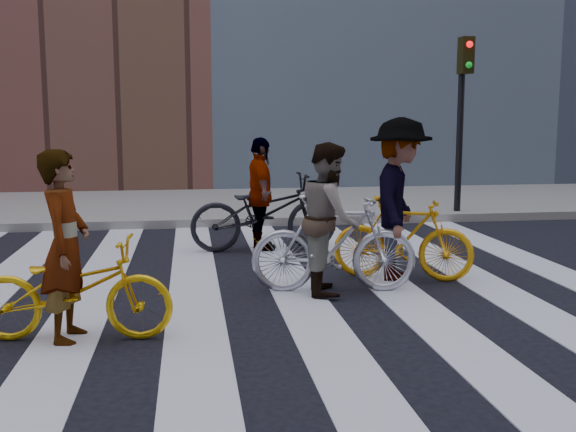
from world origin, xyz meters
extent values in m
plane|color=black|center=(0.00, 0.00, 0.00)|extent=(100.00, 100.00, 0.00)
cube|color=gray|center=(0.00, 7.50, 0.07)|extent=(100.00, 5.00, 0.15)
cube|color=silver|center=(-1.65, 0.00, 0.01)|extent=(0.55, 10.00, 0.01)
cube|color=silver|center=(-0.55, 0.00, 0.01)|extent=(0.55, 10.00, 0.01)
cube|color=silver|center=(0.55, 0.00, 0.01)|extent=(0.55, 10.00, 0.01)
cube|color=silver|center=(1.65, 0.00, 0.01)|extent=(0.55, 10.00, 0.01)
cube|color=silver|center=(2.75, 0.00, 0.01)|extent=(0.55, 10.00, 0.01)
cylinder|color=black|center=(4.40, 5.40, 1.60)|extent=(0.12, 0.12, 3.20)
cube|color=black|center=(4.40, 5.25, 3.00)|extent=(0.22, 0.28, 0.65)
sphere|color=red|center=(4.40, 5.10, 3.18)|extent=(0.12, 0.12, 0.12)
sphere|color=#0CCC26|center=(4.40, 5.10, 2.82)|extent=(0.12, 0.12, 0.12)
imported|color=yellow|center=(-1.58, -0.78, 0.44)|extent=(1.73, 0.77, 0.88)
imported|color=silver|center=(0.95, 0.45, 0.54)|extent=(1.84, 0.74, 1.07)
imported|color=#F9A30D|center=(1.87, 0.90, 0.49)|extent=(1.68, 1.06, 0.98)
imported|color=black|center=(0.47, 2.89, 0.55)|extent=(2.13, 0.83, 1.10)
imported|color=slate|center=(-1.63, -0.78, 0.81)|extent=(0.45, 0.63, 1.63)
imported|color=slate|center=(0.90, 0.45, 0.82)|extent=(0.72, 0.87, 1.63)
imported|color=slate|center=(1.82, 0.90, 0.95)|extent=(1.13, 1.40, 1.90)
imported|color=slate|center=(0.42, 2.89, 0.81)|extent=(0.44, 0.97, 1.62)
camera|label=1|loc=(-0.58, -6.56, 1.88)|focal=42.00mm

